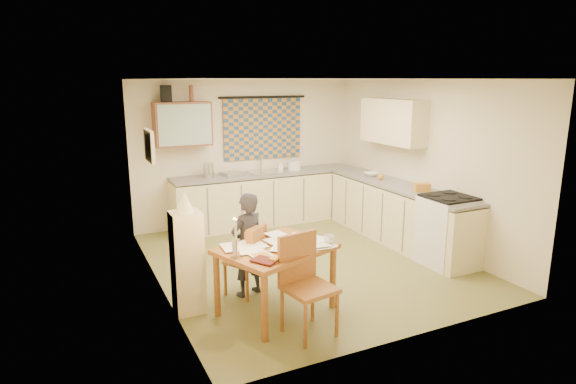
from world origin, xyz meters
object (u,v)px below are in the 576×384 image
counter_right (398,214)px  dining_table (276,279)px  person (247,245)px  shelf_stand (188,263)px  stove (447,231)px  counter_back (267,198)px  chair_far (246,273)px

counter_right → dining_table: counter_right is taller
person → shelf_stand: bearing=-9.0°
shelf_stand → dining_table: bearing=-25.9°
stove → shelf_stand: bearing=177.6°
counter_right → counter_back: bearing=128.9°
counter_back → chair_far: bearing=-118.0°
shelf_stand → person: bearing=9.2°
stove → dining_table: (-2.68, -0.27, -0.10)m
dining_table → chair_far: bearing=84.4°
shelf_stand → chair_far: bearing=10.8°
counter_right → person: person is taller
counter_back → counter_right: (1.45, -1.80, -0.00)m
counter_back → counter_right: bearing=-51.1°
stove → shelf_stand: size_ratio=0.85×
counter_back → shelf_stand: 3.42m
stove → chair_far: size_ratio=1.14×
stove → dining_table: 2.70m
person → stove: bearing=156.4°
counter_back → person: size_ratio=2.67×
counter_back → shelf_stand: bearing=-127.6°
dining_table → counter_right: bearing=6.5°
dining_table → person: size_ratio=1.11×
counter_back → stove: stove is taller
chair_far → shelf_stand: (-0.72, -0.14, 0.30)m
counter_back → stove: (1.45, -2.86, 0.03)m
counter_right → shelf_stand: shelf_stand is taller
person → counter_back: bearing=-135.7°
stove → counter_back: bearing=117.0°
counter_back → counter_right: same height
counter_back → stove: 3.21m
counter_back → dining_table: bearing=-111.4°
dining_table → chair_far: chair_far is taller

